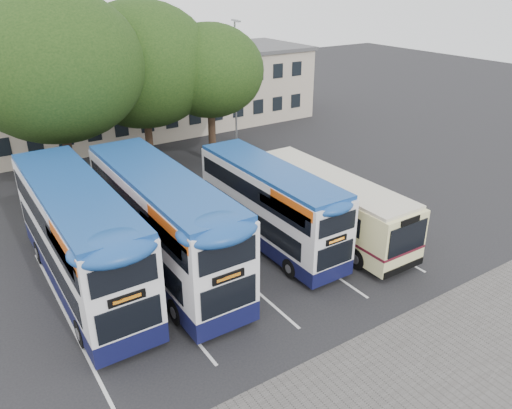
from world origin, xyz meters
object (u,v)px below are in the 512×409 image
Objects in this scene: tree_left at (54,66)px; bus_single at (327,200)px; lamp_post at (236,77)px; tree_mid at (142,65)px; bus_dd_mid at (163,220)px; tree_right at (210,71)px; bus_dd_left at (79,233)px; bus_dd_right at (269,202)px.

tree_left is 1.15× the size of bus_single.
tree_mid reaches higher than lamp_post.
lamp_post is at bearing 13.97° from tree_left.
bus_dd_mid reaches higher than bus_single.
tree_right is at bearing 2.16° from tree_left.
tree_mid is 15.07m from bus_dd_left.
tree_mid is (-7.59, -1.25, 1.68)m from lamp_post.
lamp_post is 18.78m from bus_dd_mid.
tree_left reaches higher than bus_single.
tree_left is at bearing -177.84° from tree_right.
bus_single is (3.04, -0.65, -0.44)m from bus_dd_right.
tree_mid is 1.06× the size of bus_single.
bus_dd_mid reaches higher than bus_dd_left.
bus_dd_left is 8.62m from bus_dd_right.
tree_right reaches higher than bus_dd_left.
bus_single is at bearing -74.97° from tree_mid.
tree_right is at bearing 41.54° from bus_dd_left.
bus_dd_mid is 8.39m from bus_single.
bus_dd_right is 0.93× the size of bus_single.
tree_left reaches higher than bus_dd_mid.
tree_mid is at bearing -170.66° from lamp_post.
tree_left is 1.25× the size of tree_right.
tree_mid reaches higher than bus_dd_right.
lamp_post is 0.98× the size of tree_right.
tree_right is at bearing 74.38° from bus_dd_right.
bus_dd_mid is at bearing -130.93° from lamp_post.
tree_mid is 15.15m from bus_single.
tree_left is at bearing -166.03° from lamp_post.
bus_dd_left is 1.08× the size of bus_single.
tree_mid is 0.98× the size of bus_dd_mid.
tree_left is 1.06× the size of bus_dd_mid.
lamp_post is at bearing 75.51° from bus_single.
tree_right is (3.86, -1.70, -0.49)m from tree_mid.
tree_right is 12.93m from bus_single.
bus_dd_mid is at bearing -127.29° from tree_right.
bus_single is at bearing -6.76° from bus_dd_mid.
tree_right reaches higher than lamp_post.
bus_dd_mid is (3.29, -0.70, 0.01)m from bus_dd_left.
bus_single is at bearing -51.30° from tree_left.
bus_dd_right is (-3.20, -11.44, -4.13)m from tree_right.
bus_dd_left reaches higher than bus_single.
lamp_post is 20.61m from bus_dd_left.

